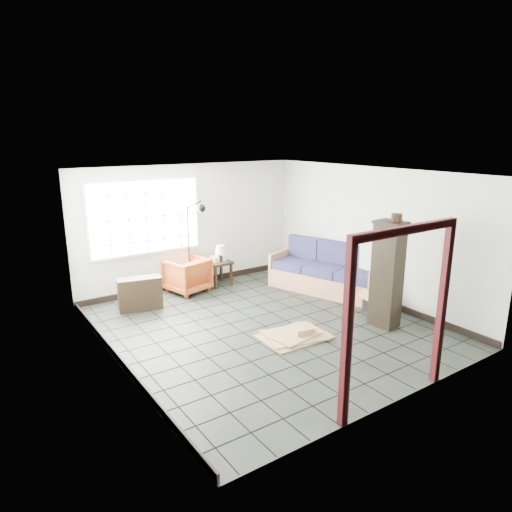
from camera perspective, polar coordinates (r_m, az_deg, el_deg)
ground at (r=7.90m, az=1.19°, el=-8.80°), size 5.50×5.50×0.00m
room_shell at (r=7.41m, az=1.13°, el=3.25°), size 5.02×5.52×2.61m
window_panel at (r=9.29m, az=-13.66°, el=4.74°), size 2.32×0.08×1.52m
doorway_trim at (r=5.57m, az=17.65°, el=-4.65°), size 1.80×0.08×2.20m
futon_sofa at (r=9.64m, az=8.93°, el=-2.16°), size 1.59×2.48×1.03m
armchair at (r=9.57m, az=-8.62°, el=-2.14°), size 0.92×0.88×0.79m
side_table at (r=9.89m, az=-4.73°, el=-1.16°), size 0.52×0.52×0.54m
table_lamp at (r=9.74m, az=-4.47°, el=0.70°), size 0.29×0.29×0.36m
projector at (r=9.86m, az=-4.78°, el=-0.31°), size 0.30×0.23×0.10m
floor_lamp at (r=9.40m, az=-7.58°, el=1.53°), size 0.51×0.47×1.91m
console_shelf at (r=8.81m, az=-14.30°, el=-4.57°), size 0.84×0.46×0.62m
tall_shelf at (r=7.95m, az=16.08°, el=-2.14°), size 0.44×0.54×1.82m
pot at (r=7.70m, az=17.17°, el=4.60°), size 0.19×0.19×0.13m
open_box at (r=8.81m, az=15.01°, el=-5.71°), size 0.78×0.48×0.41m
cardboard_pile at (r=7.53m, az=4.93°, el=-9.76°), size 1.11×0.90×0.16m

